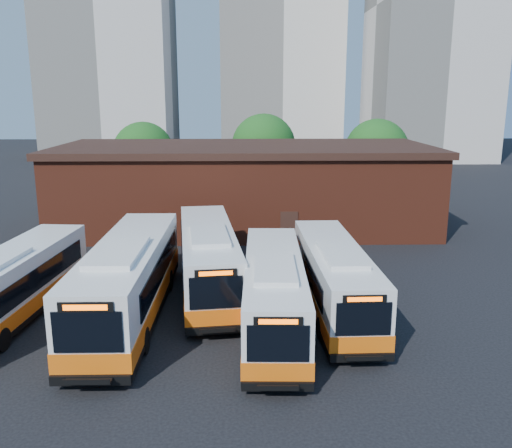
{
  "coord_description": "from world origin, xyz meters",
  "views": [
    {
      "loc": [
        -0.14,
        -22.07,
        10.09
      ],
      "look_at": [
        0.53,
        5.79,
        3.49
      ],
      "focal_mm": 38.0,
      "sensor_mm": 36.0,
      "label": 1
    }
  ],
  "objects_px": {
    "bus_midwest": "(208,261)",
    "transit_worker": "(252,327)",
    "bus_mideast": "(274,295)",
    "bus_farwest": "(13,288)",
    "bus_west": "(129,282)",
    "bus_east": "(334,280)"
  },
  "relations": [
    {
      "from": "bus_west",
      "to": "bus_mideast",
      "type": "height_order",
      "value": "bus_west"
    },
    {
      "from": "bus_west",
      "to": "bus_mideast",
      "type": "distance_m",
      "value": 6.75
    },
    {
      "from": "bus_midwest",
      "to": "bus_farwest",
      "type": "bearing_deg",
      "value": -164.25
    },
    {
      "from": "bus_mideast",
      "to": "bus_farwest",
      "type": "bearing_deg",
      "value": 175.83
    },
    {
      "from": "bus_farwest",
      "to": "transit_worker",
      "type": "distance_m",
      "value": 11.47
    },
    {
      "from": "bus_west",
      "to": "transit_worker",
      "type": "xyz_separation_m",
      "value": [
        5.64,
        -3.27,
        -0.8
      ]
    },
    {
      "from": "bus_mideast",
      "to": "transit_worker",
      "type": "bearing_deg",
      "value": -114.2
    },
    {
      "from": "bus_farwest",
      "to": "bus_west",
      "type": "height_order",
      "value": "bus_west"
    },
    {
      "from": "bus_midwest",
      "to": "bus_mideast",
      "type": "height_order",
      "value": "bus_midwest"
    },
    {
      "from": "transit_worker",
      "to": "bus_west",
      "type": "bearing_deg",
      "value": 48.17
    },
    {
      "from": "bus_west",
      "to": "bus_farwest",
      "type": "bearing_deg",
      "value": -179.8
    },
    {
      "from": "bus_east",
      "to": "bus_west",
      "type": "bearing_deg",
      "value": -177.02
    },
    {
      "from": "bus_midwest",
      "to": "transit_worker",
      "type": "relative_size",
      "value": 7.26
    },
    {
      "from": "bus_farwest",
      "to": "transit_worker",
      "type": "xyz_separation_m",
      "value": [
        10.97,
        -3.28,
        -0.6
      ]
    },
    {
      "from": "bus_west",
      "to": "bus_midwest",
      "type": "relative_size",
      "value": 1.05
    },
    {
      "from": "bus_west",
      "to": "bus_midwest",
      "type": "height_order",
      "value": "bus_west"
    },
    {
      "from": "bus_mideast",
      "to": "bus_midwest",
      "type": "bearing_deg",
      "value": 125.11
    },
    {
      "from": "bus_farwest",
      "to": "bus_west",
      "type": "xyz_separation_m",
      "value": [
        5.33,
        -0.01,
        0.21
      ]
    },
    {
      "from": "bus_farwest",
      "to": "bus_east",
      "type": "xyz_separation_m",
      "value": [
        14.98,
        0.7,
        -0.01
      ]
    },
    {
      "from": "bus_midwest",
      "to": "bus_mideast",
      "type": "bearing_deg",
      "value": -63.45
    },
    {
      "from": "bus_mideast",
      "to": "bus_east",
      "type": "relative_size",
      "value": 1.01
    },
    {
      "from": "bus_farwest",
      "to": "bus_west",
      "type": "relative_size",
      "value": 0.89
    }
  ]
}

